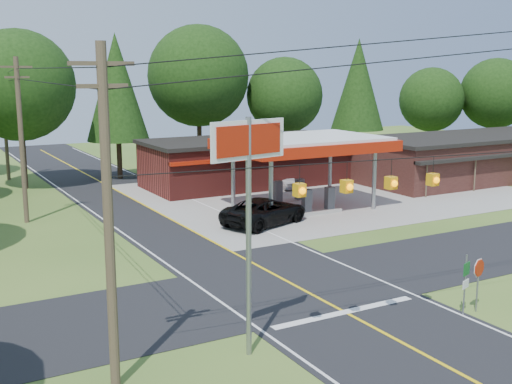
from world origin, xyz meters
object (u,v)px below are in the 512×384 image
suv_car (265,211)px  octagonal_stop_sign (479,273)px  gas_canopy (304,146)px  sedan_car (284,180)px  big_stop_sign (249,178)px

suv_car → octagonal_stop_sign: octagonal_stop_sign is taller
gas_canopy → sedan_car: bearing=67.6°
suv_car → gas_canopy: bearing=-79.4°
suv_car → big_stop_sign: big_stop_sign is taller
gas_canopy → big_stop_sign: (-14.00, -18.01, 1.65)m
octagonal_stop_sign → big_stop_sign: bearing=174.0°
suv_car → big_stop_sign: size_ratio=0.75×
gas_canopy → sedan_car: (3.00, 7.28, -3.63)m
suv_car → sedan_car: bearing=-57.0°
suv_car → sedan_car: suv_car is taller
sedan_car → octagonal_stop_sign: size_ratio=1.74×
suv_car → sedan_car: 12.44m
sedan_car → octagonal_stop_sign: octagonal_stop_sign is taller
sedan_car → big_stop_sign: size_ratio=0.48×
suv_car → big_stop_sign: 18.77m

